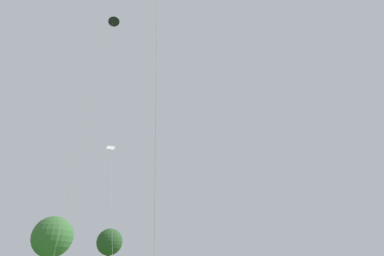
# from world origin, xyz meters

# --- Properties ---
(small_kite_bird_shape) EXTENTS (1.38, 3.13, 23.10)m
(small_kite_bird_shape) POSITION_xyz_m (3.13, 20.76, 22.44)
(small_kite_bird_shape) COLOR black
(small_kite_bird_shape) RESTS_ON ground
(small_kite_tiny_distant) EXTENTS (1.06, 3.86, 12.63)m
(small_kite_tiny_distant) POSITION_xyz_m (6.99, 24.50, 11.41)
(small_kite_tiny_distant) COLOR white
(small_kite_tiny_distant) RESTS_ON ground
(tree_pine_center) EXTENTS (5.94, 5.94, 9.83)m
(tree_pine_center) POSITION_xyz_m (15.00, 49.33, 6.82)
(tree_pine_center) COLOR #513823
(tree_pine_center) RESTS_ON ground
(tree_oak_right) EXTENTS (4.88, 4.88, 9.84)m
(tree_oak_right) POSITION_xyz_m (28.92, 54.75, 7.33)
(tree_oak_right) COLOR #513823
(tree_oak_right) RESTS_ON ground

